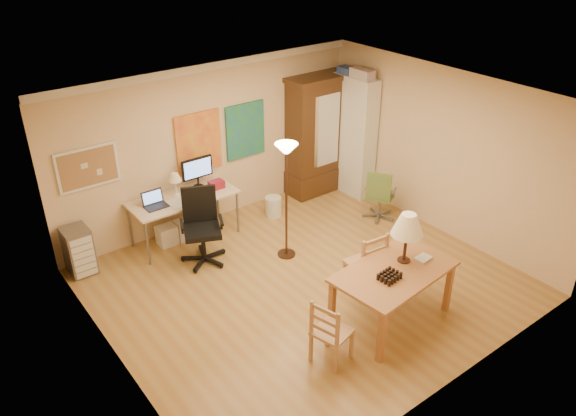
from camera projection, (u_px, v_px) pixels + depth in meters
floor at (305, 283)px, 8.12m from camera, size 5.50×5.50×0.00m
crown_molding at (207, 66)px, 8.58m from camera, size 5.50×0.08×0.12m
corkboard at (88, 168)px, 8.04m from camera, size 0.90×0.04×0.62m
art_panel_left at (199, 142)px, 9.03m from camera, size 0.80×0.04×1.00m
art_panel_right at (245, 130)px, 9.50m from camera, size 0.75×0.04×0.95m
dining_table at (399, 257)px, 7.04m from camera, size 1.65×1.09×1.47m
ladder_chair_back at (366, 265)px, 7.72m from camera, size 0.50×0.48×0.98m
ladder_chair_left at (330, 333)px, 6.55m from camera, size 0.49×0.50×0.89m
torchiere_lamp at (286, 168)px, 8.06m from camera, size 0.34×0.34×1.86m
computer_desk at (185, 212)px, 9.01m from camera, size 1.70×0.74×1.28m
office_chair_black at (203, 242)px, 8.51m from camera, size 0.71×0.71×1.16m
office_chair_green at (379, 205)px, 9.68m from camera, size 0.58×0.58×0.93m
drawer_cart at (79, 251)px, 8.21m from camera, size 0.36×0.43×0.72m
armoire at (317, 143)px, 10.33m from camera, size 1.20×0.57×2.21m
bookshelf at (353, 137)px, 10.21m from camera, size 0.33×0.88×2.21m
wastebin at (273, 206)px, 9.80m from camera, size 0.28×0.28×0.36m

